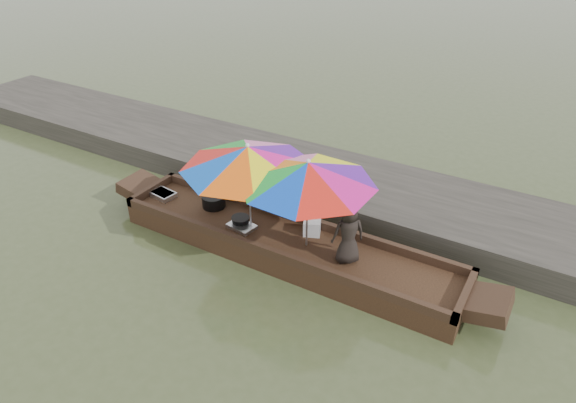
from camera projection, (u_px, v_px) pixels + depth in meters
The scene contains 11 objects.
water at pixel (285, 255), 8.68m from camera, with size 80.00×80.00×0.00m, color #404B29.
dock at pixel (342, 187), 10.18m from camera, with size 22.00×2.20×0.50m, color #2D2B26.
boat_hull at pixel (285, 246), 8.59m from camera, with size 5.99×1.20×0.35m, color black.
cooking_pot at pixel (214, 201), 9.30m from camera, with size 0.42×0.42×0.22m, color black.
tray_crayfish at pixel (163, 194), 9.64m from camera, with size 0.46×0.32×0.09m, color silver.
tray_scallop at pixel (242, 226), 8.74m from camera, with size 0.46×0.32×0.06m, color silver.
charcoal_grill at pixel (241, 221), 8.80m from camera, with size 0.29×0.29×0.14m, color black.
supply_bag at pixel (312, 228), 8.53m from camera, with size 0.28×0.22×0.26m, color silver.
vendor at pixel (348, 233), 7.71m from camera, with size 0.50×0.33×1.03m, color black.
umbrella_bow at pixel (249, 187), 8.40m from camera, with size 2.22×2.22×1.55m, color #E5148D, non-canonical shape.
umbrella_stern at pixel (307, 204), 7.93m from camera, with size 2.13×2.13×1.55m, color #5B14A5, non-canonical shape.
Camera 1 is at (3.59, -5.98, 5.24)m, focal length 32.00 mm.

